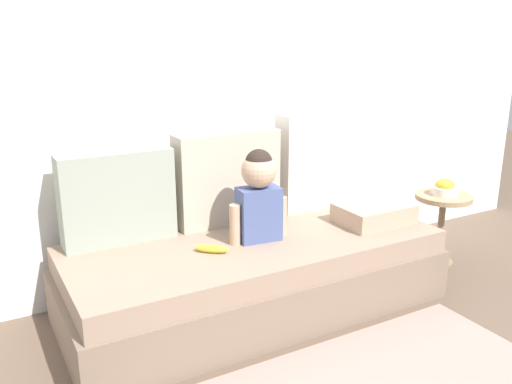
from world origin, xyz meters
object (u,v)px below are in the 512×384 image
couch (255,274)px  side_table (442,212)px  banana (211,249)px  throw_pillow_right (318,160)px  fruit_bowl (445,188)px  throw_pillow_center (227,178)px  toddler (259,193)px  folded_blanket (374,213)px  throw_pillow_left (117,197)px

couch → side_table: 1.30m
banana → couch: bearing=11.5°
throw_pillow_right → fruit_bowl: throw_pillow_right is taller
couch → throw_pillow_center: bearing=90.0°
toddler → side_table: toddler is taller
banana → fruit_bowl: 1.56m
throw_pillow_right → banana: throw_pillow_right is taller
toddler → fruit_bowl: (1.28, -0.05, -0.14)m
toddler → folded_blanket: (0.69, -0.09, -0.20)m
throw_pillow_right → toddler: (-0.59, -0.32, -0.04)m
toddler → side_table: (1.28, -0.05, -0.29)m
throw_pillow_center → throw_pillow_right: 0.61m
banana → folded_blanket: (0.97, -0.05, 0.03)m
banana → throw_pillow_center: bearing=53.7°
folded_blanket → fruit_bowl: fruit_bowl is taller
couch → throw_pillow_left: (-0.61, 0.31, 0.43)m
fruit_bowl → throw_pillow_left: bearing=168.8°
couch → banana: 0.35m
side_table → throw_pillow_right: bearing=151.2°
couch → toddler: bearing=-42.7°
folded_blanket → fruit_bowl: size_ratio=2.50×
fruit_bowl → couch: bearing=177.1°
throw_pillow_right → toddler: bearing=-151.3°
throw_pillow_right → side_table: bearing=-28.8°
throw_pillow_left → banana: throw_pillow_left is taller
couch → banana: banana is taller
throw_pillow_center → toddler: bearing=-87.3°
couch → toddler: toddler is taller
throw_pillow_left → fruit_bowl: size_ratio=3.48×
folded_blanket → side_table: folded_blanket is taller
folded_blanket → throw_pillow_left: bearing=162.5°
throw_pillow_left → throw_pillow_right: size_ratio=0.98×
toddler → throw_pillow_right: bearing=28.7°
couch → folded_blanket: size_ratio=4.91×
throw_pillow_center → toddler: 0.32m
throw_pillow_left → throw_pillow_center: 0.61m
toddler → side_table: 1.31m
throw_pillow_left → fruit_bowl: 1.94m
throw_pillow_center → banana: (-0.27, -0.36, -0.23)m
folded_blanket → couch: bearing=171.7°
banana → fruit_bowl: (1.56, -0.01, 0.09)m
couch → side_table: side_table is taller
throw_pillow_right → fruit_bowl: 0.80m
throw_pillow_right → side_table: 0.84m
folded_blanket → side_table: (0.59, 0.04, -0.10)m
throw_pillow_left → throw_pillow_right: (1.22, 0.00, 0.05)m
couch → folded_blanket: bearing=-8.3°
throw_pillow_center → banana: throw_pillow_center is taller
throw_pillow_left → fruit_bowl: bearing=-11.2°
throw_pillow_center → side_table: size_ratio=1.29×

